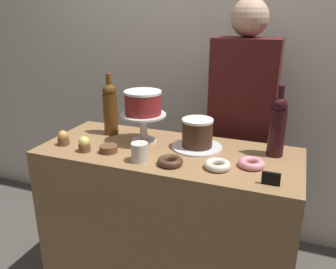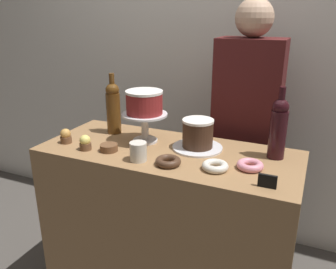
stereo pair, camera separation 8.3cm
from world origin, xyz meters
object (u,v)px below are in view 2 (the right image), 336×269
chocolate_round_cake (198,133)px  wine_bottle_amber (113,107)px  cake_stand_pedestal (145,123)px  white_layer_cake (144,102)px  coffee_cup_ceramic (138,152)px  price_sign_chalkboard (267,181)px  wine_bottle_dark_red (278,127)px  cookie_stack (109,148)px  donut_sugar (215,166)px  cupcake_lemon (85,143)px  donut_pink (250,165)px  cupcake_caramel (66,136)px  barista_figure (245,138)px  donut_chocolate (168,161)px

chocolate_round_cake → wine_bottle_amber: 0.50m
cake_stand_pedestal → white_layer_cake: white_layer_cake is taller
coffee_cup_ceramic → price_sign_chalkboard: bearing=-2.3°
wine_bottle_amber → coffee_cup_ceramic: bearing=-42.6°
wine_bottle_dark_red → cookie_stack: wine_bottle_dark_red is taller
donut_sugar → price_sign_chalkboard: price_sign_chalkboard is taller
cake_stand_pedestal → cupcake_lemon: (-0.21, -0.21, -0.07)m
cake_stand_pedestal → donut_pink: size_ratio=2.04×
cake_stand_pedestal → price_sign_chalkboard: bearing=-20.8°
wine_bottle_amber → donut_sugar: (0.64, -0.23, -0.13)m
cupcake_caramel → donut_sugar: 0.78m
cookie_stack → barista_figure: barista_figure is taller
white_layer_cake → barista_figure: (0.42, 0.43, -0.27)m
cake_stand_pedestal → cupcake_lemon: size_ratio=3.07×
cookie_stack → coffee_cup_ceramic: size_ratio=0.99×
donut_chocolate → donut_sugar: size_ratio=1.00×
chocolate_round_cake → wine_bottle_dark_red: wine_bottle_dark_red is taller
white_layer_cake → cupcake_caramel: (-0.36, -0.18, -0.17)m
chocolate_round_cake → white_layer_cake: bearing=-176.3°
cupcake_lemon → white_layer_cake: bearing=45.7°
white_layer_cake → wine_bottle_dark_red: size_ratio=0.56×
cupcake_caramel → price_sign_chalkboard: 1.00m
cupcake_caramel → coffee_cup_ceramic: bearing=-5.7°
donut_sugar → coffee_cup_ceramic: size_ratio=1.32×
wine_bottle_amber → coffee_cup_ceramic: 0.42m
white_layer_cake → cupcake_lemon: 0.35m
cookie_stack → price_sign_chalkboard: size_ratio=1.20×
white_layer_cake → cupcake_lemon: white_layer_cake is taller
cake_stand_pedestal → chocolate_round_cake: bearing=3.7°
donut_chocolate → price_sign_chalkboard: 0.42m
white_layer_cake → wine_bottle_amber: bearing=166.4°
cupcake_lemon → cookie_stack: size_ratio=0.88×
donut_sugar → cupcake_caramel: bearing=-179.8°
white_layer_cake → donut_pink: white_layer_cake is taller
white_layer_cake → cupcake_caramel: size_ratio=2.47×
cake_stand_pedestal → donut_pink: bearing=-11.0°
chocolate_round_cake → barista_figure: size_ratio=0.09×
wine_bottle_amber → price_sign_chalkboard: 0.92m
cake_stand_pedestal → cupcake_lemon: cake_stand_pedestal is taller
wine_bottle_dark_red → coffee_cup_ceramic: wine_bottle_dark_red is taller
cookie_stack → price_sign_chalkboard: bearing=-4.8°
chocolate_round_cake → donut_chocolate: chocolate_round_cake is taller
chocolate_round_cake → cookie_stack: chocolate_round_cake is taller
barista_figure → price_sign_chalkboard: bearing=-71.7°
cookie_stack → wine_bottle_dark_red: bearing=18.3°
donut_sugar → barista_figure: bearing=90.0°
chocolate_round_cake → wine_bottle_dark_red: bearing=6.7°
cake_stand_pedestal → cupcake_lemon: 0.31m
wine_bottle_amber → wine_bottle_dark_red: size_ratio=1.00×
wine_bottle_amber → chocolate_round_cake: bearing=-4.1°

